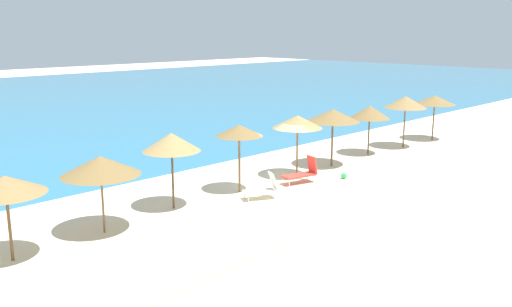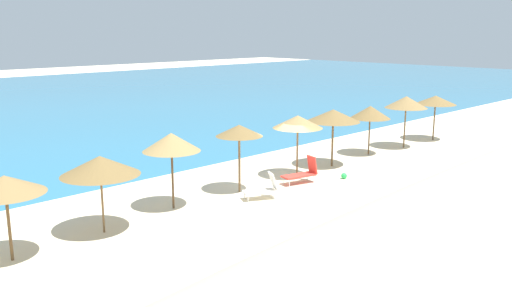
{
  "view_description": "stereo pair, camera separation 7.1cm",
  "coord_description": "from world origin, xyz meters",
  "views": [
    {
      "loc": [
        -16.91,
        -14.95,
        6.57
      ],
      "look_at": [
        -1.25,
        0.74,
        1.58
      ],
      "focal_mm": 38.73,
      "sensor_mm": 36.0,
      "label": 1
    },
    {
      "loc": [
        -16.86,
        -15.0,
        6.57
      ],
      "look_at": [
        -1.25,
        0.74,
        1.58
      ],
      "focal_mm": 38.73,
      "sensor_mm": 36.0,
      "label": 2
    }
  ],
  "objects": [
    {
      "name": "beach_umbrella_6",
      "position": [
        4.37,
        1.1,
        2.51
      ],
      "size": [
        2.61,
        2.61,
        2.81
      ],
      "color": "brown",
      "rests_on": "ground_plane"
    },
    {
      "name": "lounge_chair_0",
      "position": [
        -1.85,
        -0.32,
        0.44
      ],
      "size": [
        1.48,
        1.13,
        1.05
      ],
      "rotation": [
        0.0,
        0.0,
        1.1
      ],
      "color": "white",
      "rests_on": "ground_plane"
    },
    {
      "name": "beach_umbrella_7",
      "position": [
        7.87,
        1.32,
        2.29
      ],
      "size": [
        2.14,
        2.14,
        2.63
      ],
      "color": "brown",
      "rests_on": "ground_plane"
    },
    {
      "name": "beach_umbrella_1",
      "position": [
        -11.33,
        0.66,
        2.28
      ],
      "size": [
        2.26,
        2.26,
        2.56
      ],
      "color": "brown",
      "rests_on": "ground_plane"
    },
    {
      "name": "beach_umbrella_5",
      "position": [
        1.58,
        0.94,
        2.55
      ],
      "size": [
        2.25,
        2.25,
        2.84
      ],
      "color": "brown",
      "rests_on": "ground_plane"
    },
    {
      "name": "beach_umbrella_3",
      "position": [
        -5.11,
        1.25,
        2.54
      ],
      "size": [
        2.15,
        2.15,
        2.88
      ],
      "color": "brown",
      "rests_on": "ground_plane"
    },
    {
      "name": "beach_ball",
      "position": [
        2.86,
        -0.76,
        0.14
      ],
      "size": [
        0.27,
        0.27,
        0.27
      ],
      "primitive_type": "sphere",
      "color": "green",
      "rests_on": "ground_plane"
    },
    {
      "name": "beach_umbrella_4",
      "position": [
        -1.87,
        1.08,
        2.56
      ],
      "size": [
        1.92,
        1.92,
        2.82
      ],
      "color": "brown",
      "rests_on": "ground_plane"
    },
    {
      "name": "beach_umbrella_8",
      "position": [
        10.78,
        0.91,
        2.6
      ],
      "size": [
        2.36,
        2.36,
        2.93
      ],
      "color": "brown",
      "rests_on": "ground_plane"
    },
    {
      "name": "ground_plane",
      "position": [
        0.0,
        0.0,
        0.0
      ],
      "size": [
        160.0,
        160.0,
        0.0
      ],
      "primitive_type": "plane",
      "color": "beige"
    },
    {
      "name": "beach_umbrella_2",
      "position": [
        -8.26,
        0.82,
        2.28
      ],
      "size": [
        2.57,
        2.57,
        2.6
      ],
      "color": "brown",
      "rests_on": "ground_plane"
    },
    {
      "name": "beach_umbrella_9",
      "position": [
        14.05,
        0.83,
        2.43
      ],
      "size": [
        2.43,
        2.43,
        2.7
      ],
      "color": "brown",
      "rests_on": "ground_plane"
    },
    {
      "name": "lounge_chair_1",
      "position": [
        1.01,
        0.11,
        0.48
      ],
      "size": [
        1.68,
        0.96,
        1.16
      ],
      "rotation": [
        0.0,
        0.0,
        1.32
      ],
      "color": "red",
      "rests_on": "ground_plane"
    }
  ]
}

